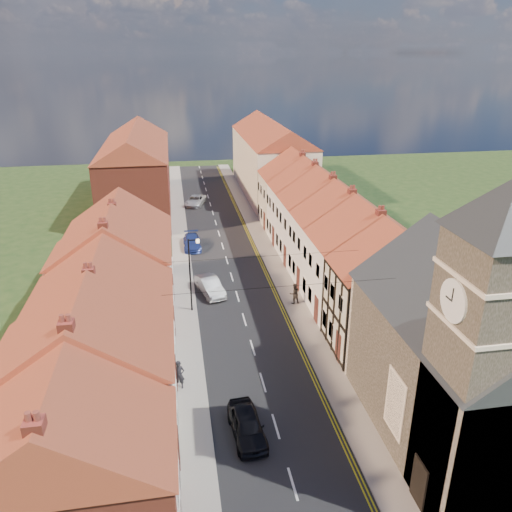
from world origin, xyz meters
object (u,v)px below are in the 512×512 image
(lamppost, at_px, (191,271))
(car_mid, at_px, (210,286))
(car_near, at_px, (247,425))
(pedestrian_right, at_px, (294,294))
(car_distant, at_px, (195,200))
(pedestrian_left, at_px, (179,375))
(car_far, at_px, (192,242))
(church, at_px, (478,345))

(lamppost, distance_m, car_mid, 4.39)
(car_near, relative_size, pedestrian_right, 2.34)
(car_near, height_order, car_mid, car_mid)
(lamppost, relative_size, car_mid, 1.41)
(pedestrian_right, bearing_deg, car_near, 54.90)
(car_mid, bearing_deg, car_near, -103.10)
(car_near, bearing_deg, lamppost, 94.21)
(lamppost, xyz_separation_m, pedestrian_right, (8.17, -0.19, -2.55))
(car_distant, relative_size, pedestrian_right, 2.64)
(car_mid, relative_size, pedestrian_left, 2.31)
(car_near, height_order, car_distant, car_near)
(pedestrian_left, bearing_deg, car_near, -45.42)
(lamppost, relative_size, pedestrian_left, 3.25)
(car_distant, bearing_deg, lamppost, -76.07)
(lamppost, xyz_separation_m, car_far, (0.61, 14.00, -2.90))
(church, distance_m, car_far, 33.56)
(lamppost, distance_m, car_near, 14.86)
(car_near, relative_size, car_distant, 0.89)
(church, bearing_deg, car_mid, 120.55)
(car_near, distance_m, pedestrian_right, 15.47)
(car_far, bearing_deg, car_mid, -84.83)
(church, height_order, car_near, church)
(church, relative_size, pedestrian_right, 8.75)
(car_near, bearing_deg, car_distant, 86.14)
(car_mid, distance_m, pedestrian_left, 13.07)
(car_near, relative_size, car_far, 0.93)
(car_mid, relative_size, pedestrian_right, 2.45)
(car_distant, bearing_deg, pedestrian_right, -60.72)
(car_near, bearing_deg, car_far, 88.83)
(car_far, bearing_deg, church, -67.65)
(lamppost, relative_size, car_near, 1.47)
(pedestrian_left, bearing_deg, pedestrian_right, 53.45)
(car_mid, height_order, car_far, car_mid)
(church, bearing_deg, car_near, 168.49)
(church, height_order, pedestrian_left, church)
(car_far, relative_size, pedestrian_left, 2.38)
(lamppost, distance_m, pedestrian_left, 10.20)
(church, distance_m, lamppost, 21.38)
(car_mid, bearing_deg, pedestrian_left, -117.68)
(car_near, distance_m, car_distant, 44.43)
(church, xyz_separation_m, lamppost, (-13.17, 16.68, -2.34))
(church, xyz_separation_m, pedestrian_left, (-14.46, 6.87, -4.84))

